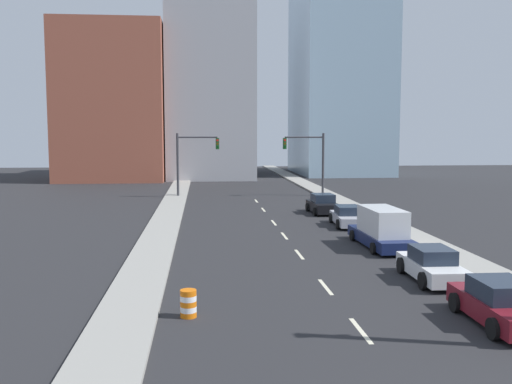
{
  "coord_description": "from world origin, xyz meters",
  "views": [
    {
      "loc": [
        -4.98,
        -9.07,
        6.25
      ],
      "look_at": [
        -1.27,
        30.35,
        2.2
      ],
      "focal_mm": 40.0,
      "sensor_mm": 36.0,
      "label": 1
    }
  ],
  "objects_px": {
    "traffic_signal_left": "(190,156)",
    "sedan_silver": "(348,217)",
    "traffic_signal_right": "(312,156)",
    "sedan_black": "(323,205)",
    "sedan_maroon": "(501,304)",
    "box_truck_navy": "(381,229)",
    "sedan_white": "(432,265)",
    "traffic_barrel": "(188,304)"
  },
  "relations": [
    {
      "from": "traffic_signal_left",
      "to": "sedan_white",
      "type": "relative_size",
      "value": 1.43
    },
    {
      "from": "sedan_silver",
      "to": "sedan_white",
      "type": "bearing_deg",
      "value": -87.02
    },
    {
      "from": "sedan_silver",
      "to": "sedan_black",
      "type": "height_order",
      "value": "sedan_black"
    },
    {
      "from": "sedan_white",
      "to": "box_truck_navy",
      "type": "relative_size",
      "value": 0.71
    },
    {
      "from": "traffic_signal_right",
      "to": "sedan_silver",
      "type": "distance_m",
      "value": 19.14
    },
    {
      "from": "traffic_signal_right",
      "to": "box_truck_navy",
      "type": "xyz_separation_m",
      "value": [
        -1.13,
        -26.18,
        -3.05
      ]
    },
    {
      "from": "sedan_white",
      "to": "sedan_silver",
      "type": "distance_m",
      "value": 14.62
    },
    {
      "from": "traffic_signal_right",
      "to": "box_truck_navy",
      "type": "distance_m",
      "value": 26.38
    },
    {
      "from": "sedan_white",
      "to": "sedan_silver",
      "type": "height_order",
      "value": "sedan_white"
    },
    {
      "from": "traffic_signal_right",
      "to": "box_truck_navy",
      "type": "bearing_deg",
      "value": -92.48
    },
    {
      "from": "sedan_white",
      "to": "traffic_signal_left",
      "type": "bearing_deg",
      "value": 109.45
    },
    {
      "from": "traffic_barrel",
      "to": "sedan_white",
      "type": "height_order",
      "value": "sedan_white"
    },
    {
      "from": "traffic_barrel",
      "to": "box_truck_navy",
      "type": "xyz_separation_m",
      "value": [
        10.33,
        11.16,
        0.56
      ]
    },
    {
      "from": "traffic_barrel",
      "to": "sedan_white",
      "type": "xyz_separation_m",
      "value": [
        10.24,
        3.92,
        0.19
      ]
    },
    {
      "from": "traffic_signal_left",
      "to": "sedan_silver",
      "type": "relative_size",
      "value": 1.35
    },
    {
      "from": "traffic_signal_left",
      "to": "traffic_barrel",
      "type": "xyz_separation_m",
      "value": [
        0.73,
        -37.33,
        -3.6
      ]
    },
    {
      "from": "box_truck_navy",
      "to": "sedan_black",
      "type": "distance_m",
      "value": 13.63
    },
    {
      "from": "traffic_signal_left",
      "to": "traffic_barrel",
      "type": "height_order",
      "value": "traffic_signal_left"
    },
    {
      "from": "sedan_white",
      "to": "traffic_barrel",
      "type": "bearing_deg",
      "value": -157.75
    },
    {
      "from": "sedan_white",
      "to": "box_truck_navy",
      "type": "bearing_deg",
      "value": 90.52
    },
    {
      "from": "box_truck_navy",
      "to": "sedan_silver",
      "type": "relative_size",
      "value": 1.33
    },
    {
      "from": "box_truck_navy",
      "to": "sedan_silver",
      "type": "xyz_separation_m",
      "value": [
        0.02,
        7.39,
        -0.4
      ]
    },
    {
      "from": "sedan_black",
      "to": "sedan_maroon",
      "type": "bearing_deg",
      "value": -91.29
    },
    {
      "from": "traffic_signal_right",
      "to": "sedan_silver",
      "type": "bearing_deg",
      "value": -93.4
    },
    {
      "from": "traffic_signal_left",
      "to": "sedan_white",
      "type": "height_order",
      "value": "traffic_signal_left"
    },
    {
      "from": "traffic_signal_right",
      "to": "traffic_barrel",
      "type": "bearing_deg",
      "value": -107.07
    },
    {
      "from": "traffic_signal_right",
      "to": "sedan_silver",
      "type": "xyz_separation_m",
      "value": [
        -1.12,
        -18.79,
        -3.44
      ]
    },
    {
      "from": "sedan_silver",
      "to": "traffic_barrel",
      "type": "bearing_deg",
      "value": -115.74
    },
    {
      "from": "sedan_maroon",
      "to": "sedan_black",
      "type": "height_order",
      "value": "sedan_black"
    },
    {
      "from": "box_truck_navy",
      "to": "sedan_black",
      "type": "relative_size",
      "value": 1.44
    },
    {
      "from": "sedan_black",
      "to": "traffic_signal_right",
      "type": "bearing_deg",
      "value": 81.22
    },
    {
      "from": "traffic_signal_left",
      "to": "sedan_silver",
      "type": "bearing_deg",
      "value": -59.48
    },
    {
      "from": "box_truck_navy",
      "to": "sedan_maroon",
      "type": "bearing_deg",
      "value": -91.79
    },
    {
      "from": "traffic_signal_right",
      "to": "box_truck_navy",
      "type": "relative_size",
      "value": 1.02
    },
    {
      "from": "sedan_maroon",
      "to": "traffic_signal_left",
      "type": "bearing_deg",
      "value": 106.54
    },
    {
      "from": "sedan_maroon",
      "to": "sedan_silver",
      "type": "xyz_separation_m",
      "value": [
        0.11,
        20.25,
        -0.05
      ]
    },
    {
      "from": "sedan_white",
      "to": "box_truck_navy",
      "type": "distance_m",
      "value": 7.24
    },
    {
      "from": "traffic_barrel",
      "to": "sedan_silver",
      "type": "distance_m",
      "value": 21.23
    },
    {
      "from": "traffic_signal_left",
      "to": "sedan_white",
      "type": "xyz_separation_m",
      "value": [
        10.97,
        -33.41,
        -3.41
      ]
    },
    {
      "from": "box_truck_navy",
      "to": "sedan_black",
      "type": "xyz_separation_m",
      "value": [
        -0.38,
        13.62,
        -0.34
      ]
    },
    {
      "from": "traffic_signal_right",
      "to": "sedan_maroon",
      "type": "relative_size",
      "value": 1.42
    },
    {
      "from": "sedan_white",
      "to": "traffic_signal_right",
      "type": "bearing_deg",
      "value": 89.17
    }
  ]
}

